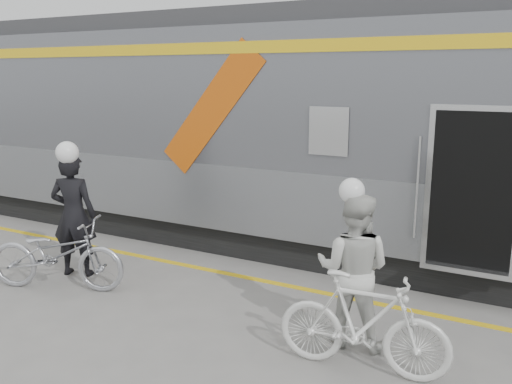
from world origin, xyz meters
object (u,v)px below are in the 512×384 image
Objects in this scene: man at (74,215)px; bicycle_left at (57,254)px; bicycle_right at (363,323)px; woman at (353,270)px.

bicycle_left is at bearing 89.32° from man.
man is 4.82m from bicycle_right.
woman reaches higher than bicycle_left.
bicycle_right is (4.76, -0.64, -0.42)m from man.
bicycle_left is at bearing 0.47° from woman.
bicycle_left is at bearing 83.17° from bicycle_right.
bicycle_left is 4.30m from woman.
woman is 0.99× the size of bicycle_right.
woman reaches higher than bicycle_right.
man is 0.73m from bicycle_left.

